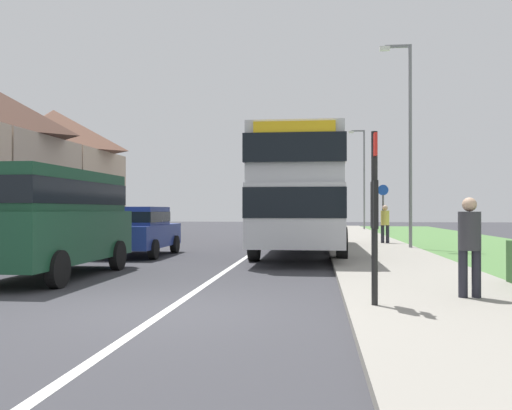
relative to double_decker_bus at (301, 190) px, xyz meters
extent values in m
plane|color=#38383D|center=(-1.64, -10.97, -2.14)|extent=(120.00, 120.00, 0.00)
cube|color=silver|center=(-1.64, -2.97, -2.14)|extent=(0.14, 60.00, 0.01)
cube|color=gray|center=(2.56, -4.97, -2.08)|extent=(3.20, 68.00, 0.12)
cube|color=#BCBCC1|center=(0.00, 0.00, -0.82)|extent=(2.50, 10.86, 1.65)
cube|color=#BCBCC1|center=(0.00, 0.00, 0.78)|extent=(2.45, 10.64, 1.55)
cube|color=black|center=(0.00, 0.00, -0.49)|extent=(2.53, 10.91, 0.76)
cube|color=black|center=(0.00, 0.00, 0.86)|extent=(2.53, 10.91, 0.72)
cube|color=gold|center=(0.00, -5.37, 1.28)|extent=(2.00, 0.08, 0.44)
cylinder|color=black|center=(-1.25, 3.37, -1.64)|extent=(0.30, 1.00, 1.00)
cylinder|color=black|center=(1.25, 3.37, -1.64)|extent=(0.30, 1.00, 1.00)
cylinder|color=black|center=(-1.25, -2.98, -1.64)|extent=(0.30, 1.00, 1.00)
cylinder|color=black|center=(1.25, -2.98, -1.64)|extent=(0.30, 1.00, 1.00)
cube|color=#19472D|center=(-5.26, -7.31, -1.24)|extent=(1.95, 5.07, 1.09)
cube|color=#19472D|center=(-5.26, -7.31, -0.25)|extent=(1.72, 4.67, 0.89)
cube|color=black|center=(-5.26, -7.31, -0.30)|extent=(1.76, 4.71, 0.50)
cylinder|color=black|center=(-6.22, -5.74, -1.78)|extent=(0.20, 0.72, 0.72)
cylinder|color=black|center=(-4.31, -5.74, -1.78)|extent=(0.20, 0.72, 0.72)
cylinder|color=black|center=(-4.31, -8.88, -1.78)|extent=(0.20, 0.72, 0.72)
cube|color=navy|center=(-5.14, -1.62, -1.49)|extent=(1.76, 3.98, 0.70)
cube|color=navy|center=(-5.14, -1.82, -0.86)|extent=(1.55, 2.19, 0.57)
cube|color=black|center=(-5.14, -1.82, -0.88)|extent=(1.59, 2.21, 0.32)
cylinder|color=black|center=(-6.00, -0.39, -1.84)|extent=(0.20, 0.60, 0.60)
cylinder|color=black|center=(-4.27, -0.39, -1.84)|extent=(0.20, 0.60, 0.60)
cylinder|color=black|center=(-6.00, -2.85, -1.84)|extent=(0.20, 0.60, 0.60)
cylinder|color=black|center=(-4.27, -2.85, -1.84)|extent=(0.20, 0.60, 0.60)
cylinder|color=#23232D|center=(2.79, -9.94, -1.72)|extent=(0.14, 0.14, 0.85)
cylinder|color=#23232D|center=(2.99, -9.94, -1.72)|extent=(0.14, 0.14, 0.85)
cylinder|color=#333338|center=(2.89, -9.94, -0.99)|extent=(0.34, 0.34, 0.60)
sphere|color=tan|center=(2.89, -9.94, -0.58)|extent=(0.22, 0.22, 0.22)
cylinder|color=#23232D|center=(3.23, 4.19, -1.72)|extent=(0.14, 0.14, 0.85)
cylinder|color=#23232D|center=(3.43, 4.19, -1.72)|extent=(0.14, 0.14, 0.85)
cylinder|color=#D1C14C|center=(3.33, 4.19, -0.99)|extent=(0.34, 0.34, 0.60)
sphere|color=tan|center=(3.33, 4.19, -0.58)|extent=(0.22, 0.22, 0.22)
cylinder|color=black|center=(1.36, -10.78, -0.84)|extent=(0.09, 0.09, 2.60)
cube|color=red|center=(1.36, -10.78, 0.26)|extent=(0.04, 0.44, 0.32)
cube|color=black|center=(1.36, -10.76, -0.59)|extent=(0.06, 0.52, 0.68)
cylinder|color=slate|center=(3.29, 4.46, -1.09)|extent=(0.08, 0.08, 2.10)
cylinder|color=blue|center=(3.29, 4.46, 0.16)|extent=(0.44, 0.03, 0.44)
cylinder|color=slate|center=(3.92, 1.59, 1.59)|extent=(0.12, 0.12, 7.47)
cube|color=slate|center=(3.47, 1.59, 5.28)|extent=(0.90, 0.10, 0.10)
cube|color=silver|center=(3.02, 1.59, 5.21)|extent=(0.36, 0.20, 0.14)
cylinder|color=slate|center=(3.89, 20.60, 1.41)|extent=(0.12, 0.12, 7.11)
cube|color=slate|center=(3.44, 20.60, 4.92)|extent=(0.90, 0.10, 0.10)
cube|color=silver|center=(2.99, 20.60, 4.85)|extent=(0.36, 0.20, 0.14)
cube|color=#C1A88E|center=(-13.99, 10.33, 0.20)|extent=(6.14, 6.14, 4.69)
pyramid|color=brown|center=(-13.99, 10.33, 3.72)|extent=(6.14, 6.14, 2.34)
camera|label=1|loc=(0.54, -18.77, -0.67)|focal=38.66mm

